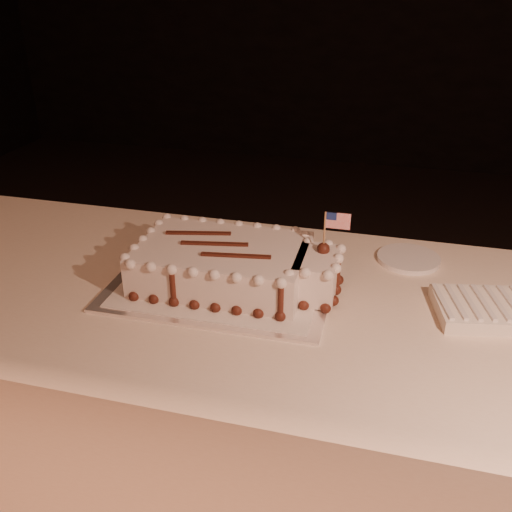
% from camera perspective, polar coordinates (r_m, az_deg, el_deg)
% --- Properties ---
extents(banquet_table, '(2.40, 0.80, 0.75)m').
position_cam_1_polar(banquet_table, '(1.52, 2.24, -16.55)').
color(banquet_table, beige).
rests_on(banquet_table, ground).
extents(cake_board, '(0.52, 0.39, 0.01)m').
position_cam_1_polar(cake_board, '(1.35, -3.30, -2.69)').
color(cake_board, white).
rests_on(cake_board, banquet_table).
extents(doily, '(0.46, 0.35, 0.00)m').
position_cam_1_polar(doily, '(1.34, -3.30, -2.51)').
color(doily, silver).
rests_on(doily, cake_board).
extents(sheet_cake, '(0.49, 0.28, 0.19)m').
position_cam_1_polar(sheet_cake, '(1.31, -2.23, -0.88)').
color(sheet_cake, silver).
rests_on(sheet_cake, doily).
extents(napkin_stack, '(0.25, 0.20, 0.04)m').
position_cam_1_polar(napkin_stack, '(1.32, 22.25, -4.94)').
color(napkin_stack, white).
rests_on(napkin_stack, banquet_table).
extents(side_plate, '(0.16, 0.16, 0.01)m').
position_cam_1_polar(side_plate, '(1.50, 15.01, -0.27)').
color(side_plate, white).
rests_on(side_plate, banquet_table).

